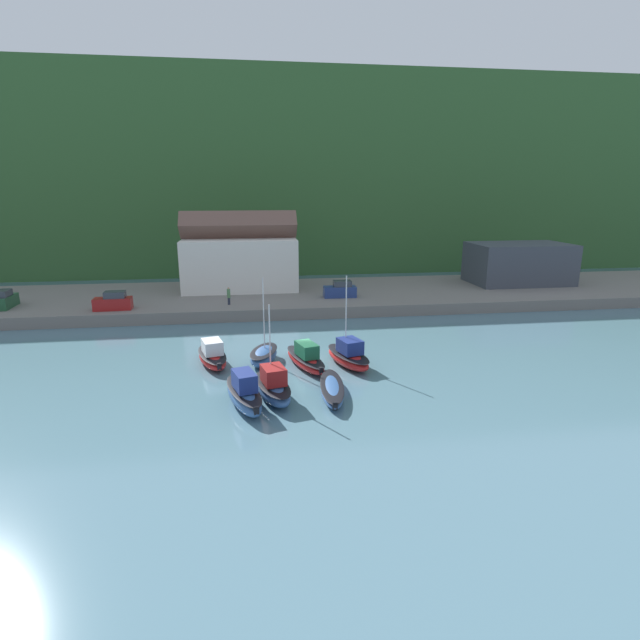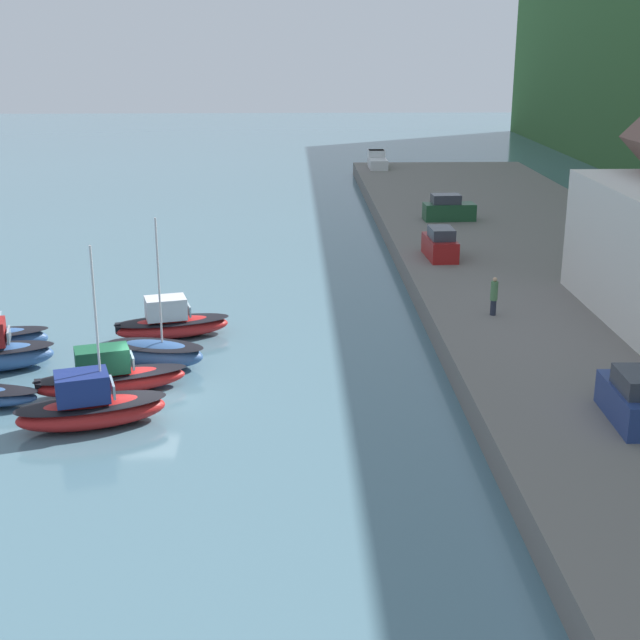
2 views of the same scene
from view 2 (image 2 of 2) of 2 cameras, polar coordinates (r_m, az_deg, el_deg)
The scene contains 10 objects.
ground_plane at distance 42.11m, azimuth -10.94°, elevation -4.88°, with size 320.00×320.00×0.00m, color slate.
moored_boat_0 at distance 49.87m, azimuth -9.51°, elevation -0.19°, with size 3.70×6.69×2.31m.
moored_boat_1 at distance 45.71m, azimuth -10.46°, elevation -2.07°, with size 3.45×5.50×7.62m.
moored_boat_2 at distance 42.69m, azimuth -13.32°, elevation -3.56°, with size 3.82×7.29×2.27m.
moored_boat_3 at distance 39.27m, azimuth -14.50°, elevation -5.41°, with size 4.03×6.77×7.90m.
parked_car_0 at distance 61.81m, azimuth 7.70°, elevation 4.80°, with size 4.28×1.99×2.16m.
parked_car_1 at distance 37.25m, azimuth 19.49°, elevation -4.85°, with size 4.25×1.93×2.16m.
parked_car_2 at distance 74.90m, azimuth 8.23°, elevation 7.03°, with size 2.02×4.29×2.16m.
pickup_truck_0 at distance 105.08m, azimuth 3.67°, elevation 10.16°, with size 4.73×2.02×1.90m.
person_on_quay at distance 49.34m, azimuth 11.07°, elevation 1.54°, with size 0.40×0.40×2.14m.
Camera 2 is at (38.40, 6.69, 15.94)m, focal length 50.00 mm.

